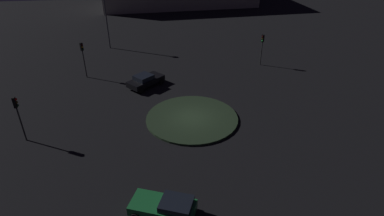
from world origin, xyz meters
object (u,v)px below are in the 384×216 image
Objects in this scene: car_black at (145,80)px; car_green at (166,207)px; traffic_light_southeast at (262,44)px; traffic_light_north at (18,110)px; streetlamp_northeast at (105,11)px; traffic_light_northeast at (83,53)px.

car_black is 18.39m from car_green.
traffic_light_southeast reaches higher than car_green.
traffic_light_north is at bearing -18.84° from car_green.
car_black is 13.49m from traffic_light_north.
streetlamp_northeast is (22.42, -4.91, 2.45)m from traffic_light_north.
traffic_light_northeast is 0.55× the size of streetlamp_northeast.
traffic_light_northeast is at bearing 169.87° from streetlamp_northeast.
traffic_light_northeast is at bearing 70.13° from traffic_light_north.
traffic_light_southeast is at bearing 22.65° from traffic_light_north.
car_green is (-18.36, -1.02, -0.01)m from car_black.
traffic_light_southeast reaches higher than car_black.
traffic_light_north is (9.45, 10.92, 2.16)m from car_green.
traffic_light_north is (-12.28, 3.10, -0.10)m from traffic_light_northeast.
traffic_light_southeast is (0.91, -21.33, -0.17)m from traffic_light_northeast.
car_black is 15.11m from streetlamp_northeast.
car_green is 1.03× the size of traffic_light_northeast.
car_green is 1.10× the size of traffic_light_southeast.
traffic_light_north reaches higher than traffic_light_southeast.
traffic_light_southeast is at bearing -115.31° from streetlamp_northeast.
traffic_light_southeast is (13.19, -24.43, -0.07)m from traffic_light_north.
streetlamp_northeast is at bearing -57.30° from car_green.
traffic_light_northeast is (21.73, 7.82, 2.26)m from car_green.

